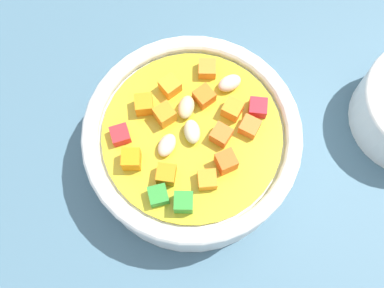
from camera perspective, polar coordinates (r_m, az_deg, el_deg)
ground_plane at (r=43.60cm, az=0.00°, el=-1.59°), size 140.00×140.00×2.00cm
soup_bowl_main at (r=39.66cm, az=-0.00°, el=0.13°), size 16.58×16.58×6.70cm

